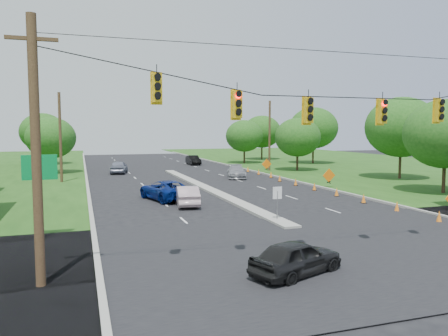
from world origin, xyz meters
name	(u,v)px	position (x,y,z in m)	size (l,w,h in m)	color
ground	(335,249)	(0.00, 0.00, 0.00)	(160.00, 160.00, 0.00)	black
cross_street	(335,249)	(0.00, 0.00, 0.00)	(160.00, 14.00, 0.02)	black
curb_left	(87,182)	(-10.10, 30.00, 0.00)	(0.25, 110.00, 0.16)	gray
curb_right	(268,175)	(10.10, 30.00, 0.00)	(0.25, 110.00, 0.16)	gray
median	(206,189)	(0.00, 21.00, 0.00)	(1.00, 34.00, 0.18)	gray
median_sign	(277,197)	(0.00, 6.00, 1.46)	(0.55, 0.06, 2.05)	gray
signal_span	(350,137)	(-0.05, -1.00, 4.97)	(25.60, 0.32, 9.00)	#422D1C
utility_pole_far_left	(60,138)	(-12.50, 30.00, 4.50)	(0.28, 0.28, 9.00)	#422D1C
utility_pole_far_right	(270,136)	(12.50, 35.00, 4.50)	(0.28, 0.28, 9.00)	#422D1C
cone_0	(439,217)	(8.75, 3.00, 0.35)	(0.32, 0.32, 0.70)	orange
cone_1	(397,206)	(8.75, 6.50, 0.35)	(0.32, 0.32, 0.70)	orange
cone_2	(364,198)	(8.75, 10.00, 0.35)	(0.32, 0.32, 0.70)	orange
cone_3	(337,192)	(8.75, 13.50, 0.35)	(0.32, 0.32, 0.70)	orange
cone_4	(314,186)	(8.75, 17.00, 0.35)	(0.32, 0.32, 0.70)	orange
cone_5	(296,182)	(8.75, 20.50, 0.35)	(0.32, 0.32, 0.70)	orange
cone_6	(280,178)	(8.75, 24.00, 0.35)	(0.32, 0.32, 0.70)	orange
cone_7	(271,175)	(9.35, 27.50, 0.35)	(0.32, 0.32, 0.70)	orange
cone_8	(259,172)	(9.35, 31.00, 0.35)	(0.32, 0.32, 0.70)	orange
cone_9	(248,169)	(9.35, 34.50, 0.35)	(0.32, 0.32, 0.70)	orange
cone_10	(238,167)	(9.35, 38.00, 0.35)	(0.32, 0.32, 0.70)	orange
work_sign_1	(329,176)	(10.80, 18.00, 1.09)	(1.27, 0.58, 1.37)	black
work_sign_2	(267,165)	(10.80, 32.00, 1.09)	(1.27, 0.58, 1.37)	black
tree_5	(51,138)	(-14.00, 40.00, 4.34)	(5.88, 5.88, 6.86)	black
tree_6	(43,132)	(-16.00, 55.00, 4.96)	(6.72, 6.72, 7.84)	black
tree_7	(446,134)	(18.00, 12.00, 4.96)	(6.72, 6.72, 7.84)	black
tree_8	(401,127)	(22.00, 22.00, 5.58)	(7.56, 7.56, 8.82)	black
tree_9	(298,137)	(16.00, 34.00, 4.34)	(5.88, 5.88, 6.86)	black
tree_10	(313,128)	(24.00, 44.00, 5.58)	(7.56, 7.56, 8.82)	black
tree_11	(262,132)	(20.00, 55.00, 4.96)	(6.72, 6.72, 7.84)	black
tree_12	(244,136)	(14.00, 48.00, 4.34)	(5.88, 5.88, 6.86)	black
black_sedan	(296,257)	(-3.25, -2.56, 0.66)	(1.55, 3.85, 1.31)	black
white_sedan	(187,196)	(-3.62, 13.07, 0.69)	(1.46, 4.20, 1.38)	#C7AAB1
blue_pickup	(166,190)	(-4.58, 16.04, 0.75)	(2.47, 5.36, 1.49)	navy
silver_car_far	(236,172)	(5.64, 28.51, 0.70)	(1.96, 4.83, 1.40)	gray
silver_car_oncoming	(119,167)	(-6.23, 37.85, 0.77)	(1.83, 4.55, 1.55)	slate
dark_car_receding	(193,160)	(5.62, 47.82, 0.71)	(1.50, 4.31, 1.42)	black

